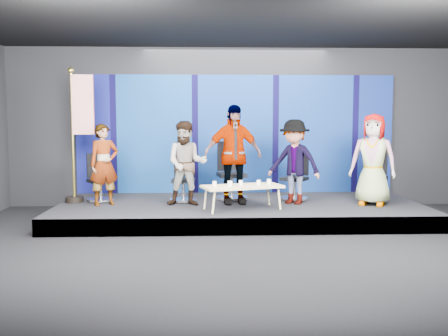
{
  "coord_description": "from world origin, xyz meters",
  "views": [
    {
      "loc": [
        -0.66,
        -7.11,
        1.92
      ],
      "look_at": [
        -0.31,
        2.4,
        1.0
      ],
      "focal_mm": 40.0,
      "sensor_mm": 36.0,
      "label": 1
    }
  ],
  "objects_px": {
    "chair_e": "(374,183)",
    "panelist_e": "(373,160)",
    "panelist_a": "(104,165)",
    "panelist_d": "(294,162)",
    "chair_a": "(100,185)",
    "chair_c": "(231,180)",
    "mug_c": "(241,183)",
    "mug_e": "(269,182)",
    "flag_stand": "(79,132)",
    "chair_b": "(184,185)",
    "mug_b": "(230,184)",
    "panelist_b": "(187,163)",
    "mug_d": "(259,182)",
    "coffee_table": "(242,187)",
    "panelist_c": "(233,154)",
    "chair_d": "(295,183)",
    "mug_a": "(215,184)"
  },
  "relations": [
    {
      "from": "chair_a",
      "to": "chair_e",
      "type": "xyz_separation_m",
      "value": [
        5.48,
        -0.18,
        0.04
      ]
    },
    {
      "from": "panelist_d",
      "to": "chair_b",
      "type": "bearing_deg",
      "value": -156.36
    },
    {
      "from": "panelist_b",
      "to": "coffee_table",
      "type": "height_order",
      "value": "panelist_b"
    },
    {
      "from": "panelist_c",
      "to": "mug_c",
      "type": "distance_m",
      "value": 0.77
    },
    {
      "from": "coffee_table",
      "to": "mug_b",
      "type": "xyz_separation_m",
      "value": [
        -0.23,
        -0.14,
        0.08
      ]
    },
    {
      "from": "chair_a",
      "to": "panelist_e",
      "type": "relative_size",
      "value": 0.55
    },
    {
      "from": "chair_e",
      "to": "coffee_table",
      "type": "relative_size",
      "value": 0.7
    },
    {
      "from": "panelist_a",
      "to": "panelist_d",
      "type": "xyz_separation_m",
      "value": [
        3.63,
        0.01,
        0.04
      ]
    },
    {
      "from": "panelist_a",
      "to": "mug_c",
      "type": "relative_size",
      "value": 18.11
    },
    {
      "from": "mug_b",
      "to": "flag_stand",
      "type": "distance_m",
      "value": 3.19
    },
    {
      "from": "chair_a",
      "to": "flag_stand",
      "type": "relative_size",
      "value": 0.36
    },
    {
      "from": "flag_stand",
      "to": "chair_b",
      "type": "bearing_deg",
      "value": 1.86
    },
    {
      "from": "chair_a",
      "to": "mug_e",
      "type": "bearing_deg",
      "value": -44.29
    },
    {
      "from": "chair_a",
      "to": "mug_b",
      "type": "xyz_separation_m",
      "value": [
        2.55,
        -1.17,
        0.18
      ]
    },
    {
      "from": "chair_d",
      "to": "flag_stand",
      "type": "relative_size",
      "value": 0.38
    },
    {
      "from": "panelist_e",
      "to": "coffee_table",
      "type": "xyz_separation_m",
      "value": [
        -2.51,
        -0.38,
        -0.47
      ]
    },
    {
      "from": "chair_d",
      "to": "mug_e",
      "type": "xyz_separation_m",
      "value": [
        -0.65,
        -0.9,
        0.16
      ]
    },
    {
      "from": "chair_c",
      "to": "mug_d",
      "type": "xyz_separation_m",
      "value": [
        0.45,
        -1.1,
        0.1
      ]
    },
    {
      "from": "chair_e",
      "to": "flag_stand",
      "type": "xyz_separation_m",
      "value": [
        -5.82,
        0.04,
        1.04
      ]
    },
    {
      "from": "chair_b",
      "to": "chair_c",
      "type": "distance_m",
      "value": 0.98
    },
    {
      "from": "panelist_d",
      "to": "mug_d",
      "type": "bearing_deg",
      "value": -111.21
    },
    {
      "from": "mug_b",
      "to": "mug_e",
      "type": "bearing_deg",
      "value": 23.12
    },
    {
      "from": "mug_b",
      "to": "panelist_a",
      "type": "bearing_deg",
      "value": 163.15
    },
    {
      "from": "mug_a",
      "to": "flag_stand",
      "type": "distance_m",
      "value": 2.94
    },
    {
      "from": "chair_e",
      "to": "panelist_e",
      "type": "xyz_separation_m",
      "value": [
        -0.19,
        -0.47,
        0.52
      ]
    },
    {
      "from": "mug_c",
      "to": "mug_a",
      "type": "bearing_deg",
      "value": -163.41
    },
    {
      "from": "chair_e",
      "to": "mug_e",
      "type": "xyz_separation_m",
      "value": [
        -2.2,
        -0.68,
        0.13
      ]
    },
    {
      "from": "chair_e",
      "to": "flag_stand",
      "type": "distance_m",
      "value": 5.91
    },
    {
      "from": "panelist_e",
      "to": "mug_c",
      "type": "height_order",
      "value": "panelist_e"
    },
    {
      "from": "chair_d",
      "to": "flag_stand",
      "type": "distance_m",
      "value": 4.41
    },
    {
      "from": "chair_c",
      "to": "panelist_e",
      "type": "xyz_separation_m",
      "value": [
        2.65,
        -0.78,
        0.48
      ]
    },
    {
      "from": "mug_e",
      "to": "panelist_b",
      "type": "bearing_deg",
      "value": 169.37
    },
    {
      "from": "chair_b",
      "to": "mug_e",
      "type": "distance_m",
      "value": 1.8
    },
    {
      "from": "chair_d",
      "to": "chair_e",
      "type": "bearing_deg",
      "value": 25.34
    },
    {
      "from": "panelist_d",
      "to": "mug_a",
      "type": "relative_size",
      "value": 18.62
    },
    {
      "from": "panelist_c",
      "to": "mug_e",
      "type": "relative_size",
      "value": 20.84
    },
    {
      "from": "mug_a",
      "to": "mug_d",
      "type": "distance_m",
      "value": 0.82
    },
    {
      "from": "panelist_e",
      "to": "mug_c",
      "type": "distance_m",
      "value": 2.58
    },
    {
      "from": "chair_a",
      "to": "panelist_d",
      "type": "bearing_deg",
      "value": -36.32
    },
    {
      "from": "chair_d",
      "to": "flag_stand",
      "type": "height_order",
      "value": "flag_stand"
    },
    {
      "from": "panelist_c",
      "to": "chair_e",
      "type": "relative_size",
      "value": 1.78
    },
    {
      "from": "panelist_b",
      "to": "panelist_d",
      "type": "relative_size",
      "value": 0.98
    },
    {
      "from": "mug_e",
      "to": "mug_c",
      "type": "bearing_deg",
      "value": -167.02
    },
    {
      "from": "flag_stand",
      "to": "mug_d",
      "type": "bearing_deg",
      "value": -13.61
    },
    {
      "from": "chair_a",
      "to": "mug_b",
      "type": "distance_m",
      "value": 2.81
    },
    {
      "from": "chair_a",
      "to": "panelist_e",
      "type": "bearing_deg",
      "value": -36.62
    },
    {
      "from": "panelist_b",
      "to": "chair_c",
      "type": "bearing_deg",
      "value": 41.0
    },
    {
      "from": "panelist_b",
      "to": "panelist_a",
      "type": "bearing_deg",
      "value": 178.11
    },
    {
      "from": "coffee_table",
      "to": "chair_e",
      "type": "bearing_deg",
      "value": 17.47
    },
    {
      "from": "chair_c",
      "to": "chair_d",
      "type": "height_order",
      "value": "chair_c"
    }
  ]
}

